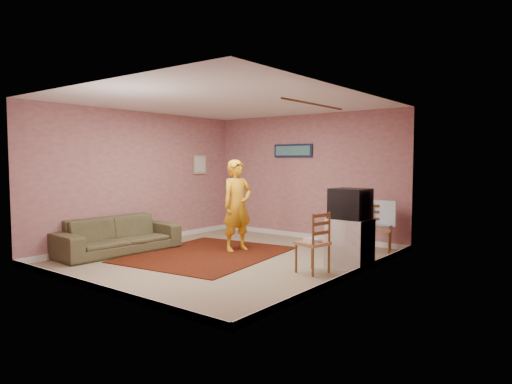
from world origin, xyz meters
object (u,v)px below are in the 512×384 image
Objects in this scene: chair_b at (313,236)px; person at (237,205)px; tv_cabinet at (350,243)px; crt_tv at (350,204)px; chair_a at (380,223)px; sofa at (118,235)px.

person is (-1.93, 0.58, 0.28)m from chair_b.
tv_cabinet is 1.35× the size of crt_tv.
chair_a is 0.29× the size of person.
chair_a is (-0.10, 1.42, -0.47)m from crt_tv.
crt_tv is 0.81m from chair_b.
person is (-2.12, -1.46, 0.31)m from chair_a.
sofa is at bearing -156.49° from crt_tv.
tv_cabinet is 1.43m from chair_a.
person reaches higher than chair_b.
tv_cabinet is 0.46× the size of person.
crt_tv reaches higher than tv_cabinet.
chair_b is at bearing -112.01° from chair_a.
person is at bearing -162.08° from chair_a.
sofa is at bearing -158.07° from chair_a.
chair_a is at bearing 94.05° from tv_cabinet.
chair_b is 2.03m from person.
tv_cabinet is at bearing -64.09° from sofa.
tv_cabinet is 4.04m from sofa.
chair_b is at bearing -71.63° from sofa.
chair_a is at bearing -47.21° from sofa.
sofa is (-3.75, -1.50, -0.06)m from tv_cabinet.
chair_a is 2.05m from chair_b.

